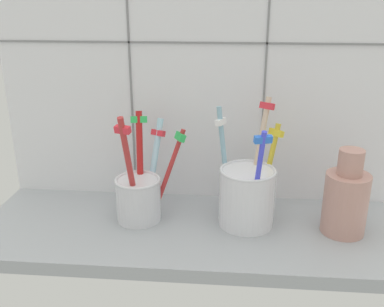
# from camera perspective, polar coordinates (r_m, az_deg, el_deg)

# --- Properties ---
(counter_slab) EXTENTS (0.64, 0.22, 0.02)m
(counter_slab) POSITION_cam_1_polar(r_m,az_deg,el_deg) (0.67, -0.13, -10.35)
(counter_slab) COLOR #9EA3A8
(counter_slab) RESTS_ON ground
(tile_wall_back) EXTENTS (0.64, 0.02, 0.45)m
(tile_wall_back) POSITION_cam_1_polar(r_m,az_deg,el_deg) (0.71, 0.72, 10.05)
(tile_wall_back) COLOR white
(tile_wall_back) RESTS_ON ground
(toothbrush_cup_left) EXTENTS (0.11, 0.11, 0.18)m
(toothbrush_cup_left) POSITION_cam_1_polar(r_m,az_deg,el_deg) (0.67, -6.90, -5.17)
(toothbrush_cup_left) COLOR silver
(toothbrush_cup_left) RESTS_ON counter_slab
(toothbrush_cup_right) EXTENTS (0.10, 0.11, 0.19)m
(toothbrush_cup_right) POSITION_cam_1_polar(r_m,az_deg,el_deg) (0.65, 7.29, -5.26)
(toothbrush_cup_right) COLOR white
(toothbrush_cup_right) RESTS_ON counter_slab
(ceramic_vase) EXTENTS (0.06, 0.06, 0.13)m
(ceramic_vase) POSITION_cam_1_polar(r_m,az_deg,el_deg) (0.66, 19.58, -5.67)
(ceramic_vase) COLOR tan
(ceramic_vase) RESTS_ON counter_slab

